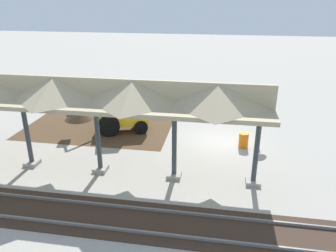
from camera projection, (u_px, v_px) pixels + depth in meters
The scene contains 8 objects.
ground_plane at pixel (220, 142), 20.32m from camera, with size 120.00×120.00×0.00m, color #9E998E.
dirt_work_zone at pixel (101, 125), 22.95m from camera, with size 9.89×7.00×0.01m, color #4C3823.
platform_canopy at pixel (19, 89), 16.01m from camera, with size 24.29×3.20×4.90m.
rail_tracks at pixel (216, 229), 12.67m from camera, with size 60.00×2.58×0.15m.
stop_sign at pixel (261, 117), 19.52m from camera, with size 0.67×0.41×2.36m.
backhoe at pixel (121, 113), 21.41m from camera, with size 5.20×2.76×2.82m.
dirt_mound at pixel (79, 119), 24.00m from camera, with size 4.17×4.17×1.85m, color #4C3823.
traffic_barrel at pixel (244, 140), 19.42m from camera, with size 0.56×0.56×0.90m, color orange.
Camera 1 is at (0.14, 18.79, 8.44)m, focal length 35.00 mm.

